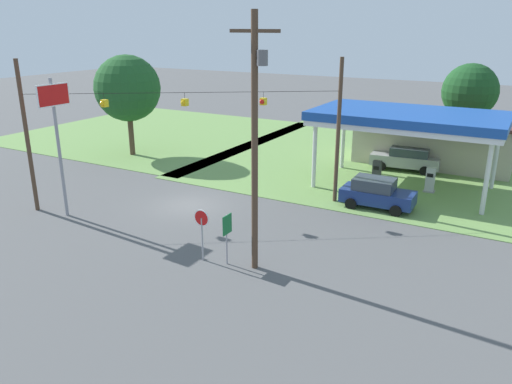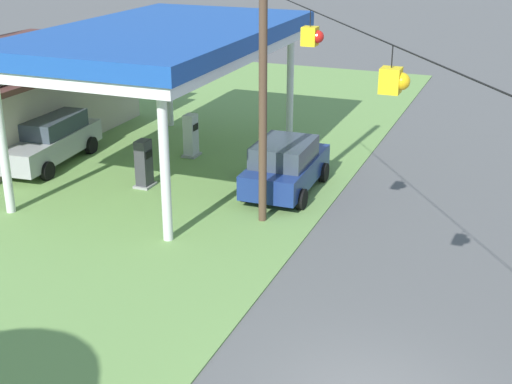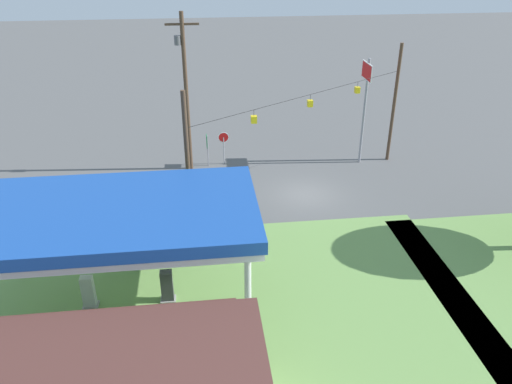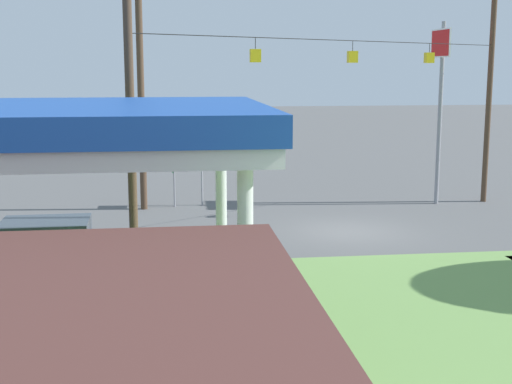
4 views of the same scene
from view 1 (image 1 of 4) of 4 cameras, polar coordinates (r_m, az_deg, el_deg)
name	(u,v)px [view 1 (image 1 of 4)]	position (r m, az deg, el deg)	size (l,w,h in m)	color
ground_plane	(190,205)	(30.52, -7.61, -1.54)	(160.00, 160.00, 0.00)	#565656
grass_verge_station_corner	(452,165)	(41.82, 21.47, 2.87)	(36.00, 28.00, 0.04)	#6B934C
grass_verge_opposite_corner	(157,132)	(52.25, -11.27, 6.72)	(24.00, 24.00, 0.04)	#6B934C
gas_station_canopy	(408,119)	(33.78, 17.01, 7.97)	(11.90, 6.91, 5.15)	silver
gas_station_store	(434,140)	(41.60, 19.70, 5.59)	(11.73, 6.46, 3.65)	#B2A893
fuel_pump_near	(377,173)	(35.04, 13.62, 2.11)	(0.71, 0.56, 1.67)	gray
fuel_pump_far	(430,181)	(34.32, 19.27, 1.24)	(0.71, 0.56, 1.67)	gray
car_at_pumps_front	(377,193)	(30.44, 13.62, -0.10)	(4.30, 2.19, 1.81)	navy
car_at_pumps_rear	(406,158)	(39.12, 16.80, 3.72)	(5.13, 2.43, 1.77)	#9E9EA3
stop_sign_roadside	(202,224)	(22.82, -6.22, -3.64)	(0.80, 0.08, 2.50)	#99999E
stop_sign_overhead	(56,121)	(29.26, -21.88, 7.55)	(0.22, 2.05, 7.75)	gray
route_sign	(227,229)	(22.39, -3.33, -4.29)	(0.10, 0.70, 2.40)	gray
utility_pole_main	(255,134)	(20.69, -0.06, 6.60)	(2.20, 0.44, 10.97)	#4C3828
signal_span_gantry	(186,130)	(29.25, -8.00, 7.07)	(15.07, 10.24, 8.69)	#4C3828
tree_behind_station	(470,91)	(45.96, 23.26, 10.52)	(4.56, 4.56, 7.45)	#4C3828
tree_west_verge	(128,88)	(42.47, -14.47, 11.39)	(5.32, 5.32, 8.21)	#4C3828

